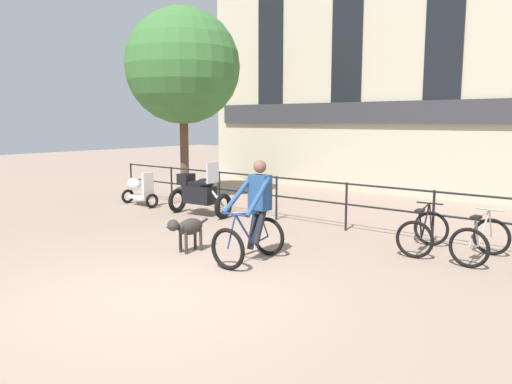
{
  "coord_description": "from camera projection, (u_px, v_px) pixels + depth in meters",
  "views": [
    {
      "loc": [
        5.18,
        -4.18,
        2.36
      ],
      "look_at": [
        -0.59,
        2.86,
        1.05
      ],
      "focal_mm": 35.0,
      "sensor_mm": 36.0,
      "label": 1
    }
  ],
  "objects": [
    {
      "name": "building_facade",
      "position": [
        449.0,
        26.0,
        14.48
      ],
      "size": [
        18.0,
        0.72,
        10.19
      ],
      "color": "#BCB299",
      "rests_on": "ground_plane"
    },
    {
      "name": "dog",
      "position": [
        187.0,
        228.0,
        8.94
      ],
      "size": [
        0.3,
        0.94,
        0.65
      ],
      "rotation": [
        0.0,
        0.0,
        -0.09
      ],
      "color": "#332D28",
      "rests_on": "ground_plane"
    },
    {
      "name": "canal_railing",
      "position": [
        346.0,
        198.0,
        10.67
      ],
      "size": [
        15.05,
        0.05,
        1.05
      ],
      "color": "black",
      "rests_on": "ground_plane"
    },
    {
      "name": "parked_bicycle_near_lamp",
      "position": [
        423.0,
        232.0,
        9.0
      ],
      "size": [
        0.76,
        1.17,
        0.86
      ],
      "rotation": [
        0.0,
        0.0,
        3.23
      ],
      "color": "black",
      "rests_on": "ground_plane"
    },
    {
      "name": "cyclist_with_bike",
      "position": [
        254.0,
        216.0,
        8.38
      ],
      "size": [
        0.73,
        1.2,
        1.7
      ],
      "rotation": [
        0.0,
        0.0,
        0.04
      ],
      "color": "black",
      "rests_on": "ground_plane"
    },
    {
      "name": "tree_canalside_left",
      "position": [
        183.0,
        66.0,
        14.89
      ],
      "size": [
        3.44,
        3.44,
        5.69
      ],
      "color": "brown",
      "rests_on": "ground_plane"
    },
    {
      "name": "parked_scooter",
      "position": [
        138.0,
        189.0,
        13.89
      ],
      "size": [
        1.31,
        0.5,
        0.96
      ],
      "rotation": [
        0.0,
        0.0,
        1.49
      ],
      "color": "black",
      "rests_on": "ground_plane"
    },
    {
      "name": "parked_motorcycle",
      "position": [
        199.0,
        193.0,
        12.41
      ],
      "size": [
        1.67,
        0.76,
        1.35
      ],
      "rotation": [
        0.0,
        0.0,
        1.66
      ],
      "color": "black",
      "rests_on": "ground_plane"
    },
    {
      "name": "parked_bicycle_mid_left",
      "position": [
        481.0,
        240.0,
        8.38
      ],
      "size": [
        0.73,
        1.15,
        0.86
      ],
      "rotation": [
        0.0,
        0.0,
        3.08
      ],
      "color": "black",
      "rests_on": "ground_plane"
    },
    {
      "name": "ground_plane",
      "position": [
        156.0,
        295.0,
        6.79
      ],
      "size": [
        60.0,
        60.0,
        0.0
      ],
      "primitive_type": "plane",
      "color": "gray"
    }
  ]
}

